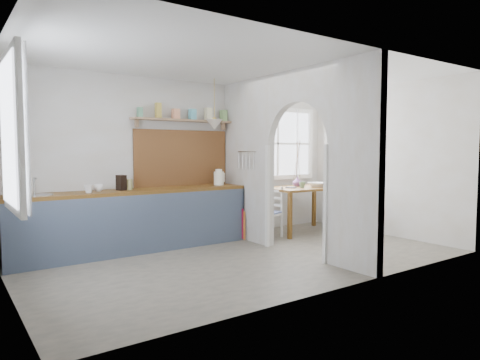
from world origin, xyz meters
TOP-DOWN VIEW (x-y plane):
  - floor at (0.00, 0.00)m, footprint 5.80×3.20m
  - ceiling at (0.00, 0.00)m, footprint 5.80×3.20m
  - walls at (0.00, 0.00)m, footprint 5.81×3.21m
  - partition at (0.70, 0.06)m, footprint 0.12×3.20m
  - kitchen_window at (-2.87, 0.00)m, footprint 0.10×1.16m
  - nook_window at (1.80, 1.56)m, footprint 1.76×0.10m
  - counter at (-1.13, 1.33)m, footprint 3.50×0.60m
  - sink at (-2.43, 1.30)m, footprint 0.40×0.40m
  - backsplash at (-0.20, 1.58)m, footprint 1.65×0.03m
  - shelf at (-0.20, 1.49)m, footprint 1.75×0.20m
  - pendant_lamp at (0.15, 1.15)m, footprint 0.26×0.26m
  - utensil_rail at (0.61, 0.90)m, footprint 0.02×0.50m
  - dining_table at (1.90, 0.96)m, footprint 1.35×0.95m
  - chair_left at (1.04, 0.91)m, footprint 0.51×0.51m
  - chair_right at (2.90, 0.92)m, footprint 0.47×0.47m
  - kettle at (0.33, 1.31)m, footprint 0.26×0.22m
  - mug_a at (-1.80, 1.21)m, footprint 0.16×0.16m
  - mug_b at (-1.64, 1.34)m, footprint 0.17×0.17m
  - knife_block at (-1.31, 1.33)m, footprint 0.12×0.16m
  - jar at (-1.20, 1.33)m, footprint 0.10×0.10m
  - towel_magenta at (0.58, 0.98)m, footprint 0.02×0.03m
  - towel_orange at (0.58, 0.93)m, footprint 0.02×0.03m
  - bowl at (2.15, 0.84)m, footprint 0.38×0.38m
  - table_cup at (1.79, 0.86)m, footprint 0.13×0.13m
  - plate at (1.61, 0.96)m, footprint 0.25×0.25m
  - vase at (1.92, 1.14)m, footprint 0.22×0.22m

SIDE VIEW (x-z plane):
  - floor at x=0.00m, z-range -0.01..0.01m
  - towel_orange at x=0.58m, z-range 0.02..0.48m
  - towel_magenta at x=0.58m, z-range 0.03..0.52m
  - dining_table at x=1.90m, z-range 0.00..0.81m
  - chair_left at x=1.04m, z-range 0.00..0.86m
  - counter at x=-1.13m, z-range 0.01..0.91m
  - chair_right at x=2.90m, z-range 0.00..0.92m
  - plate at x=1.61m, z-range 0.81..0.83m
  - bowl at x=2.15m, z-range 0.81..0.89m
  - table_cup at x=1.79m, z-range 0.81..0.92m
  - sink at x=-2.43m, z-range 0.88..0.90m
  - vase at x=1.92m, z-range 0.81..0.99m
  - mug_b at x=-1.64m, z-range 0.90..1.00m
  - mug_a at x=-1.80m, z-range 0.90..1.01m
  - jar at x=-1.20m, z-range 0.90..1.05m
  - knife_block at x=-1.31m, z-range 0.90..1.12m
  - kettle at x=0.33m, z-range 0.90..1.17m
  - walls at x=0.00m, z-range 0.00..2.60m
  - backsplash at x=-0.20m, z-range 0.90..1.80m
  - utensil_rail at x=0.61m, z-range 1.44..1.46m
  - partition at x=0.70m, z-range 0.15..2.75m
  - nook_window at x=1.80m, z-range 0.95..2.25m
  - kitchen_window at x=-2.87m, z-range 0.90..2.40m
  - pendant_lamp at x=0.15m, z-range 1.80..1.96m
  - shelf at x=-0.20m, z-range 1.89..2.10m
  - ceiling at x=0.00m, z-range 2.60..2.60m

